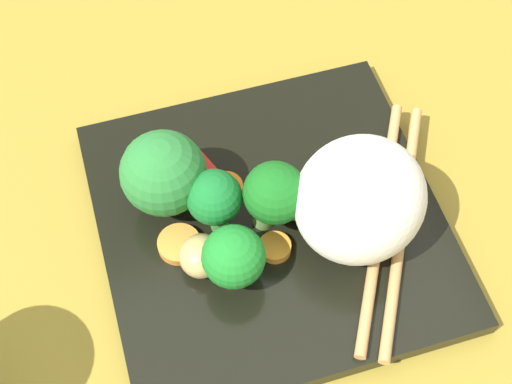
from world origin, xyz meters
TOP-DOWN VIEW (x-y plane):
  - ground_plane at (0.00, 0.00)cm, footprint 110.00×110.00cm
  - square_plate at (0.00, 0.00)cm, footprint 24.52×24.52cm
  - rice_mound at (4.99, -2.81)cm, footprint 11.20×10.90cm
  - broccoli_floret_0 at (-6.33, 3.55)cm, footprint 5.81×5.81cm
  - broccoli_floret_1 at (-3.80, -3.44)cm, footprint 4.12×4.12cm
  - broccoli_floret_2 at (-3.68, 0.79)cm, footprint 3.75×3.75cm
  - broccoli_floret_3 at (-0.46, -0.56)cm, footprint 4.19×4.19cm
  - carrot_slice_0 at (-0.57, -2.39)cm, footprint 2.62×2.62cm
  - carrot_slice_1 at (0.69, 2.29)cm, footprint 2.86×2.86cm
  - carrot_slice_2 at (-2.22, 3.23)cm, footprint 3.15×3.15cm
  - carrot_slice_3 at (-6.60, 0.18)cm, footprint 4.08×4.08cm
  - pepper_chunk_0 at (-3.79, 4.87)cm, footprint 2.84×2.84cm
  - chicken_piece_0 at (-5.53, -1.80)cm, footprint 3.74×3.85cm
  - chicken_piece_2 at (1.74, 0.36)cm, footprint 3.23×3.27cm
  - chopstick_pair at (7.66, -3.22)cm, footprint 12.49×18.30cm

SIDE VIEW (x-z plane):
  - ground_plane at x=0.00cm, z-range -2.00..0.00cm
  - square_plate at x=0.00cm, z-range 0.00..1.33cm
  - carrot_slice_2 at x=-2.22cm, z-range 1.33..1.98cm
  - carrot_slice_0 at x=-0.57cm, z-range 1.33..2.01cm
  - carrot_slice_3 at x=-6.60cm, z-range 1.33..2.01cm
  - carrot_slice_1 at x=0.69cm, z-range 1.33..2.05cm
  - chopstick_pair at x=7.66cm, z-range 1.33..2.10cm
  - pepper_chunk_0 at x=-3.79cm, z-range 1.33..2.64cm
  - chicken_piece_2 at x=1.74cm, z-range 1.33..3.20cm
  - chicken_piece_0 at x=-5.53cm, z-range 1.33..3.80cm
  - broccoli_floret_1 at x=-3.80cm, z-range 1.69..6.85cm
  - broccoli_floret_2 at x=-3.68cm, z-range 2.03..7.52cm
  - broccoli_floret_0 at x=-6.33cm, z-range 1.70..8.59cm
  - broccoli_floret_3 at x=-0.46cm, z-range 2.18..8.57cm
  - rice_mound at x=4.99cm, z-range 1.33..9.65cm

